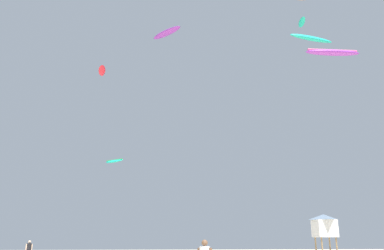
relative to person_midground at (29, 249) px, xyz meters
name	(u,v)px	position (x,y,z in m)	size (l,w,h in m)	color
person_midground	(29,249)	(0.00, 0.00, 0.00)	(0.47, 0.36, 1.61)	black
lifeguard_tower	(324,225)	(27.26, 4.72, 2.12)	(2.30, 2.30, 4.15)	#8C704C
kite_aloft_1	(114,161)	(4.91, 16.72, 10.58)	(2.84, 2.56, 0.68)	#19B29E
kite_aloft_2	(102,71)	(4.34, 3.52, 17.47)	(0.95, 2.65, 0.56)	red
kite_aloft_4	(311,38)	(23.56, -4.35, 18.02)	(4.47, 2.17, 1.03)	#19B29E
kite_aloft_5	(302,22)	(26.54, 4.13, 24.92)	(1.07, 2.38, 0.46)	#19B29E
kite_aloft_6	(167,33)	(11.04, 6.99, 24.20)	(3.84, 4.12, 0.62)	purple
kite_aloft_7	(333,53)	(23.04, -8.86, 14.33)	(4.20, 1.38, 0.73)	purple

